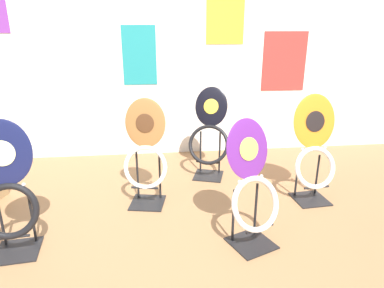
% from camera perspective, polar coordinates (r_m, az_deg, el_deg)
% --- Properties ---
extents(ground_plane, '(14.00, 14.00, 0.00)m').
position_cam_1_polar(ground_plane, '(2.18, -5.55, -22.78)').
color(ground_plane, '#8E6642').
extents(wall_back, '(8.00, 0.07, 2.60)m').
position_cam_1_polar(wall_back, '(3.90, -6.97, 16.84)').
color(wall_back, silver).
rests_on(wall_back, ground_plane).
extents(toilet_seat_display_woodgrain, '(0.39, 0.33, 0.91)m').
position_cam_1_polar(toilet_seat_display_woodgrain, '(2.84, -7.74, -1.75)').
color(toilet_seat_display_woodgrain, black).
rests_on(toilet_seat_display_woodgrain, ground_plane).
extents(toilet_seat_display_orange_sun, '(0.39, 0.30, 0.92)m').
position_cam_1_polar(toilet_seat_display_orange_sun, '(3.06, 19.71, -1.05)').
color(toilet_seat_display_orange_sun, black).
rests_on(toilet_seat_display_orange_sun, ground_plane).
extents(toilet_seat_display_purple_note, '(0.44, 0.40, 0.88)m').
position_cam_1_polar(toilet_seat_display_purple_note, '(2.34, 10.01, -7.18)').
color(toilet_seat_display_purple_note, black).
rests_on(toilet_seat_display_purple_note, ground_plane).
extents(toilet_seat_display_navy_moon, '(0.38, 0.31, 0.91)m').
position_cam_1_polar(toilet_seat_display_navy_moon, '(2.51, -28.37, -7.32)').
color(toilet_seat_display_navy_moon, black).
rests_on(toilet_seat_display_navy_moon, ground_plane).
extents(toilet_seat_display_jazz_black, '(0.45, 0.41, 0.89)m').
position_cam_1_polar(toilet_seat_display_jazz_black, '(3.37, 2.94, 1.63)').
color(toilet_seat_display_jazz_black, black).
rests_on(toilet_seat_display_jazz_black, ground_plane).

